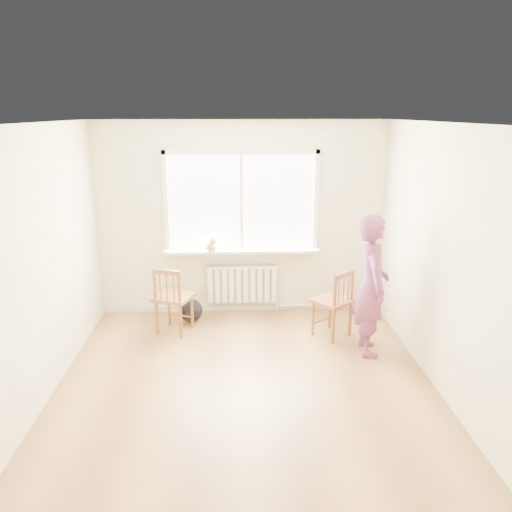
{
  "coord_description": "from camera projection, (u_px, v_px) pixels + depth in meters",
  "views": [
    {
      "loc": [
        -0.09,
        -4.55,
        2.8
      ],
      "look_at": [
        0.16,
        1.2,
        1.13
      ],
      "focal_mm": 35.0,
      "sensor_mm": 36.0,
      "label": 1
    }
  ],
  "objects": [
    {
      "name": "heating_pipe",
      "position": [
        328.0,
        305.0,
        7.29
      ],
      "size": [
        1.4,
        0.04,
        0.04
      ],
      "primitive_type": "cylinder",
      "rotation": [
        0.0,
        1.57,
        0.0
      ],
      "color": "silver",
      "rests_on": "back_wall"
    },
    {
      "name": "cat",
      "position": [
        211.0,
        244.0,
        6.82
      ],
      "size": [
        0.23,
        0.36,
        0.25
      ],
      "rotation": [
        0.0,
        0.0,
        0.34
      ],
      "color": "#CDB18C",
      "rests_on": "windowsill"
    },
    {
      "name": "person",
      "position": [
        371.0,
        286.0,
        5.83
      ],
      "size": [
        0.42,
        0.62,
        1.69
      ],
      "primitive_type": "imported",
      "rotation": [
        0.0,
        0.0,
        1.55
      ],
      "color": "#C04040",
      "rests_on": "floor"
    },
    {
      "name": "baseboard",
      "position": [
        242.0,
        308.0,
        7.29
      ],
      "size": [
        4.0,
        0.03,
        0.08
      ],
      "primitive_type": "cube",
      "color": "beige",
      "rests_on": "ground"
    },
    {
      "name": "floor",
      "position": [
        246.0,
        393.0,
        5.16
      ],
      "size": [
        4.5,
        4.5,
        0.0
      ],
      "primitive_type": "plane",
      "color": "#A27442",
      "rests_on": "ground"
    },
    {
      "name": "back_wall",
      "position": [
        242.0,
        220.0,
        6.94
      ],
      "size": [
        4.0,
        0.01,
        2.7
      ],
      "primitive_type": "cube",
      "color": "beige",
      "rests_on": "ground"
    },
    {
      "name": "chair_left",
      "position": [
        172.0,
        300.0,
        6.44
      ],
      "size": [
        0.57,
        0.56,
        0.91
      ],
      "rotation": [
        0.0,
        0.0,
        2.78
      ],
      "color": "#9C5F2D",
      "rests_on": "floor"
    },
    {
      "name": "chair_right",
      "position": [
        335.0,
        303.0,
        6.34
      ],
      "size": [
        0.61,
        0.61,
        0.9
      ],
      "rotation": [
        0.0,
        0.0,
        3.83
      ],
      "color": "#9C5F2D",
      "rests_on": "floor"
    },
    {
      "name": "ceiling",
      "position": [
        244.0,
        123.0,
        4.4
      ],
      "size": [
        4.5,
        4.5,
        0.0
      ],
      "primitive_type": "plane",
      "rotation": [
        3.14,
        0.0,
        0.0
      ],
      "color": "white",
      "rests_on": "back_wall"
    },
    {
      "name": "windowsill",
      "position": [
        242.0,
        251.0,
        6.95
      ],
      "size": [
        2.15,
        0.22,
        0.04
      ],
      "primitive_type": "cube",
      "color": "white",
      "rests_on": "back_wall"
    },
    {
      "name": "radiator",
      "position": [
        242.0,
        284.0,
        7.1
      ],
      "size": [
        1.0,
        0.12,
        0.55
      ],
      "color": "white",
      "rests_on": "back_wall"
    },
    {
      "name": "backpack",
      "position": [
        191.0,
        310.0,
        6.87
      ],
      "size": [
        0.4,
        0.36,
        0.33
      ],
      "primitive_type": "ellipsoid",
      "rotation": [
        0.0,
        0.0,
        -0.43
      ],
      "color": "black",
      "rests_on": "floor"
    },
    {
      "name": "window",
      "position": [
        241.0,
        198.0,
        6.83
      ],
      "size": [
        2.12,
        0.05,
        1.42
      ],
      "color": "white",
      "rests_on": "back_wall"
    }
  ]
}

